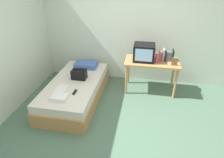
{
  "coord_description": "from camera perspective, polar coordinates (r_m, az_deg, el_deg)",
  "views": [
    {
      "loc": [
        0.49,
        -2.4,
        2.37
      ],
      "look_at": [
        -0.12,
        0.92,
        0.5
      ],
      "focal_mm": 30.36,
      "sensor_mm": 36.0,
      "label": 1
    }
  ],
  "objects": [
    {
      "name": "tv",
      "position": [
        4.12,
        9.61,
        7.88
      ],
      "size": [
        0.44,
        0.39,
        0.36
      ],
      "color": "black",
      "rests_on": "desk"
    },
    {
      "name": "folded_towel",
      "position": [
        3.46,
        -15.56,
        -5.37
      ],
      "size": [
        0.28,
        0.22,
        0.07
      ],
      "primitive_type": "cube",
      "color": "white",
      "rests_on": "bed"
    },
    {
      "name": "pillow",
      "position": [
        4.52,
        -7.79,
        4.28
      ],
      "size": [
        0.51,
        0.34,
        0.11
      ],
      "primitive_type": "cube",
      "color": "#4766AD",
      "rests_on": "bed"
    },
    {
      "name": "book_row",
      "position": [
        4.26,
        16.03,
        6.82
      ],
      "size": [
        0.3,
        0.17,
        0.25
      ],
      "color": "#CC7233",
      "rests_on": "desk"
    },
    {
      "name": "handbag",
      "position": [
        4.0,
        -9.86,
        1.42
      ],
      "size": [
        0.3,
        0.2,
        0.23
      ],
      "color": "black",
      "rests_on": "bed"
    },
    {
      "name": "water_bottle",
      "position": [
        4.07,
        13.24,
        6.01
      ],
      "size": [
        0.06,
        0.06,
        0.2
      ],
      "primitive_type": "cylinder",
      "color": "#E53372",
      "rests_on": "desk"
    },
    {
      "name": "bed",
      "position": [
        4.09,
        -10.82,
        -3.32
      ],
      "size": [
        1.0,
        2.0,
        0.45
      ],
      "color": "#B27F4C",
      "rests_on": "ground"
    },
    {
      "name": "ground_plane",
      "position": [
        3.41,
        -0.85,
        -15.17
      ],
      "size": [
        8.0,
        8.0,
        0.0
      ],
      "primitive_type": "plane",
      "color": "#4C6B56"
    },
    {
      "name": "desk",
      "position": [
        4.23,
        11.87,
        4.21
      ],
      "size": [
        1.16,
        0.6,
        0.74
      ],
      "color": "#B27F4C",
      "rests_on": "ground"
    },
    {
      "name": "remote_dark",
      "position": [
        3.59,
        -11.15,
        -3.87
      ],
      "size": [
        0.04,
        0.16,
        0.02
      ],
      "primitive_type": "cube",
      "color": "black",
      "rests_on": "bed"
    },
    {
      "name": "magazine",
      "position": [
        3.77,
        -14.99,
        -2.77
      ],
      "size": [
        0.21,
        0.29,
        0.01
      ],
      "primitive_type": "cube",
      "color": "white",
      "rests_on": "bed"
    },
    {
      "name": "picture_frame",
      "position": [
        4.06,
        18.33,
        4.95
      ],
      "size": [
        0.11,
        0.02,
        0.16
      ],
      "primitive_type": "cube",
      "color": "brown",
      "rests_on": "desk"
    },
    {
      "name": "wall_back",
      "position": [
        4.55,
        4.06,
        15.28
      ],
      "size": [
        5.2,
        0.1,
        2.6
      ],
      "primitive_type": "cube",
      "color": "silver",
      "rests_on": "ground"
    }
  ]
}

